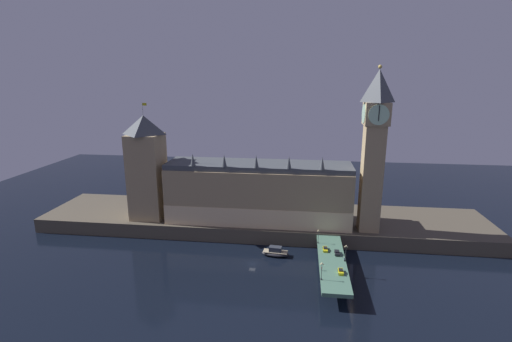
% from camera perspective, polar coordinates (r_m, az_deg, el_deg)
% --- Properties ---
extents(ground_plane, '(400.00, 400.00, 0.00)m').
position_cam_1_polar(ground_plane, '(156.43, -0.60, -14.09)').
color(ground_plane, black).
extents(embankment, '(220.00, 42.00, 6.87)m').
position_cam_1_polar(embankment, '(190.10, 0.98, -7.63)').
color(embankment, '#4C4438').
rests_on(embankment, ground_plane).
extents(parliament_hall, '(86.65, 22.16, 34.00)m').
position_cam_1_polar(parliament_hall, '(177.20, 0.39, -3.26)').
color(parliament_hall, tan).
rests_on(parliament_hall, embankment).
extents(clock_tower, '(10.73, 10.84, 72.32)m').
position_cam_1_polar(clock_tower, '(167.79, 17.67, 3.57)').
color(clock_tower, tan).
rests_on(clock_tower, embankment).
extents(victoria_tower, '(15.55, 15.55, 56.14)m').
position_cam_1_polar(victoria_tower, '(186.04, -16.45, 0.55)').
color(victoria_tower, tan).
rests_on(victoria_tower, embankment).
extents(bridge, '(10.14, 46.00, 6.27)m').
position_cam_1_polar(bridge, '(149.30, 11.63, -13.85)').
color(bridge, '#4C7560').
rests_on(bridge, ground_plane).
extents(car_northbound_lead, '(1.93, 4.44, 1.35)m').
position_cam_1_polar(car_northbound_lead, '(155.35, 10.61, -11.71)').
color(car_northbound_lead, yellow).
rests_on(car_northbound_lead, bridge).
extents(car_southbound_lead, '(1.87, 3.99, 1.49)m').
position_cam_1_polar(car_southbound_lead, '(140.19, 12.91, -14.82)').
color(car_southbound_lead, yellow).
rests_on(car_southbound_lead, bridge).
extents(car_southbound_trail, '(1.98, 4.20, 1.51)m').
position_cam_1_polar(car_southbound_trail, '(153.09, 12.37, -12.18)').
color(car_southbound_trail, black).
rests_on(car_southbound_trail, bridge).
extents(pedestrian_near_rail, '(0.38, 0.38, 1.59)m').
position_cam_1_polar(pedestrian_near_rail, '(140.45, 10.06, -14.55)').
color(pedestrian_near_rail, black).
rests_on(pedestrian_near_rail, bridge).
extents(pedestrian_mid_walk, '(0.38, 0.38, 1.65)m').
position_cam_1_polar(pedestrian_mid_walk, '(148.36, 13.45, -13.07)').
color(pedestrian_mid_walk, black).
rests_on(pedestrian_mid_walk, bridge).
extents(street_lamp_near, '(1.34, 0.60, 6.48)m').
position_cam_1_polar(street_lamp_near, '(133.33, 10.08, -14.64)').
color(street_lamp_near, '#2D3333').
rests_on(street_lamp_near, bridge).
extents(street_lamp_mid, '(1.34, 0.60, 6.51)m').
position_cam_1_polar(street_lamp_mid, '(147.25, 13.66, -11.91)').
color(street_lamp_mid, '#2D3333').
rests_on(street_lamp_mid, bridge).
extents(street_lamp_far, '(1.34, 0.60, 5.95)m').
position_cam_1_polar(street_lamp_far, '(159.87, 9.57, -9.66)').
color(street_lamp_far, '#2D3333').
rests_on(street_lamp_far, bridge).
extents(boat_upstream, '(12.10, 5.70, 4.26)m').
position_cam_1_polar(boat_upstream, '(162.13, 2.99, -12.42)').
color(boat_upstream, '#28282D').
rests_on(boat_upstream, ground_plane).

